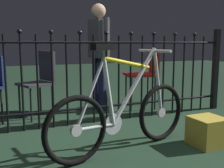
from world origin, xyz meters
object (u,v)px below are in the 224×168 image
at_px(chair_red, 145,72).
at_px(person_visitor, 99,49).
at_px(chair_charcoal, 41,78).
at_px(display_crate, 207,131).
at_px(bicycle, 123,114).

xyz_separation_m(chair_red, person_visitor, (-0.68, 0.14, 0.34)).
bearing_deg(chair_charcoal, person_visitor, 5.18).
height_order(chair_charcoal, display_crate, chair_charcoal).
relative_size(bicycle, person_visitor, 0.99).
distance_m(chair_red, person_visitor, 0.77).
bearing_deg(person_visitor, display_crate, -75.03).
bearing_deg(chair_red, bicycle, -126.16).
bearing_deg(display_crate, person_visitor, 104.97).
bearing_deg(chair_charcoal, display_crate, -51.79).
xyz_separation_m(bicycle, chair_charcoal, (-0.49, 1.45, 0.18)).
height_order(bicycle, person_visitor, person_visitor).
height_order(bicycle, chair_charcoal, bicycle).
bearing_deg(display_crate, bicycle, 167.18).
xyz_separation_m(bicycle, person_visitor, (0.33, 1.52, 0.54)).
xyz_separation_m(bicycle, display_crate, (0.79, -0.18, -0.20)).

